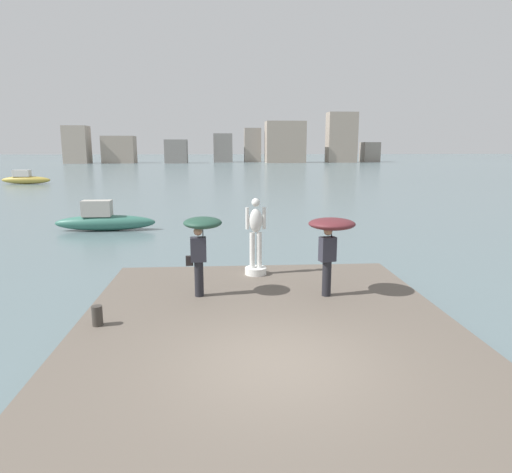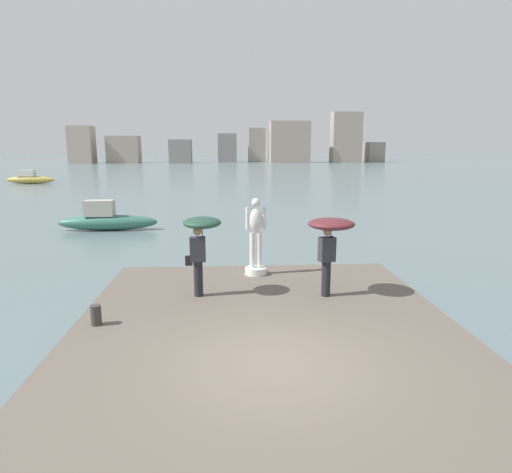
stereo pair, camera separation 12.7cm
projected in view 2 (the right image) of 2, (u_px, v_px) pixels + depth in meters
ground_plane at (236, 186)px, 47.14m from camera, size 400.00×400.00×0.00m
pier at (266, 332)px, 9.63m from camera, size 7.99×9.49×0.40m
statue_white_figure at (256, 244)px, 13.11m from camera, size 0.62×0.62×2.21m
onlooker_left at (201, 235)px, 11.10m from camera, size 0.99×1.00×1.97m
onlooker_right at (330, 232)px, 11.10m from camera, size 1.41×1.41×1.93m
mooring_bollard at (96, 315)px, 9.47m from camera, size 0.22×0.22×0.42m
boat_near at (106, 220)px, 22.38m from camera, size 4.81×1.00×1.48m
boat_mid at (30, 179)px, 50.34m from camera, size 5.36×1.32×1.51m
distant_skyline at (251, 144)px, 116.00m from camera, size 78.81×11.70×12.54m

